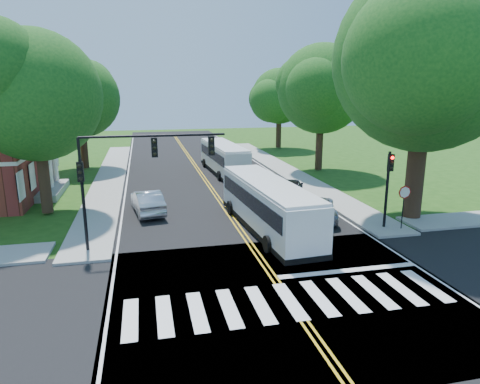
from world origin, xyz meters
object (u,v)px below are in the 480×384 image
object	(u,v)px
bus_lead	(268,204)
hatchback	(148,202)
signal_nw	(131,165)
dark_sedan	(291,188)
bus_follow	(224,158)
suv	(316,207)
signal_ne	(388,180)

from	to	relation	value
bus_lead	hatchback	bearing A→B (deg)	-40.37
signal_nw	bus_lead	world-z (taller)	signal_nw
signal_nw	dark_sedan	world-z (taller)	signal_nw
bus_lead	bus_follow	size ratio (longest dim) A/B	1.02
suv	dark_sedan	bearing A→B (deg)	-73.52
signal_ne	hatchback	bearing A→B (deg)	154.43
signal_nw	bus_lead	xyz separation A→B (m)	(7.40, 1.48, -2.86)
bus_lead	bus_follow	distance (m)	17.12
bus_follow	suv	distance (m)	15.95
bus_lead	dark_sedan	world-z (taller)	bus_lead
bus_lead	dark_sedan	size ratio (longest dim) A/B	2.47
signal_nw	bus_lead	size ratio (longest dim) A/B	0.64
bus_follow	dark_sedan	distance (m)	10.62
signal_ne	bus_lead	size ratio (longest dim) A/B	0.39
hatchback	signal_nw	bearing A→B (deg)	75.23
signal_ne	suv	size ratio (longest dim) A/B	0.88
bus_lead	hatchback	distance (m)	8.34
hatchback	dark_sedan	xyz separation A→B (m)	(10.59, 2.11, -0.11)
dark_sedan	signal_nw	bearing A→B (deg)	57.18
signal_nw	hatchback	world-z (taller)	signal_nw
signal_ne	hatchback	size ratio (longest dim) A/B	0.95
hatchback	signal_ne	bearing A→B (deg)	145.98
suv	dark_sedan	world-z (taller)	suv
bus_lead	suv	size ratio (longest dim) A/B	2.25
signal_nw	bus_follow	distance (m)	20.46
signal_nw	dark_sedan	distance (m)	14.62
signal_nw	dark_sedan	size ratio (longest dim) A/B	1.58
signal_nw	signal_ne	xyz separation A→B (m)	(14.06, 0.01, -1.41)
bus_follow	dark_sedan	xyz separation A→B (m)	(3.24, -10.08, -0.82)
bus_lead	hatchback	size ratio (longest dim) A/B	2.42
dark_sedan	suv	bearing A→B (deg)	107.54
suv	bus_follow	bearing A→B (deg)	-60.08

